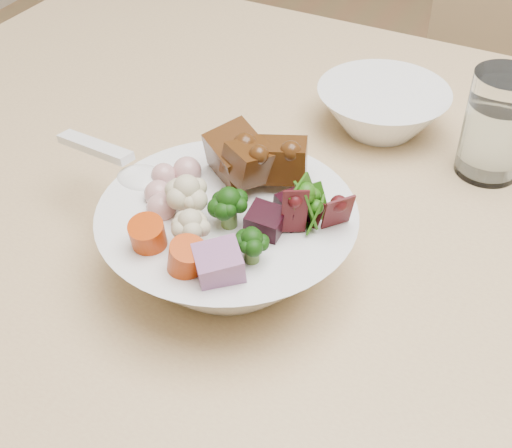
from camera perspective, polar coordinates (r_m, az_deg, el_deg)
name	(u,v)px	position (r m, az deg, el deg)	size (l,w,h in m)	color
dining_table	(474,319)	(0.80, 17.04, -7.24)	(1.68, 0.99, 0.78)	#D4B57D
chair_far	(500,167)	(1.46, 18.96, 4.35)	(0.41, 0.41, 0.82)	tan
food_bowl	(230,236)	(0.68, -2.07, -0.94)	(0.24, 0.24, 0.13)	white
soup_spoon	(130,171)	(0.72, -10.05, 4.19)	(0.16, 0.07, 0.03)	white
water_glass	(496,129)	(0.84, 18.62, 7.22)	(0.07, 0.07, 0.12)	white
side_bowl	(382,109)	(0.91, 10.04, 9.02)	(0.16, 0.16, 0.05)	white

